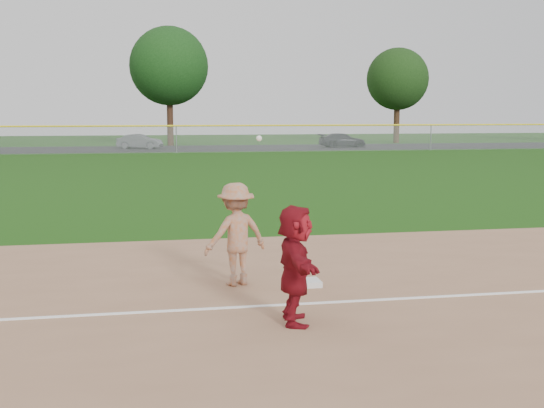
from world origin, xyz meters
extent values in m
plane|color=#19450D|center=(0.00, 0.00, 0.00)|extent=(160.00, 160.00, 0.00)
cube|color=white|center=(0.00, -0.80, 0.03)|extent=(60.00, 0.10, 0.01)
cube|color=black|center=(0.00, 46.00, 0.01)|extent=(120.00, 10.00, 0.01)
cube|color=silver|center=(0.40, 0.31, 0.07)|extent=(0.44, 0.44, 0.10)
imported|color=maroon|center=(-0.26, -1.71, 0.87)|extent=(0.69, 1.63, 1.70)
imported|color=#55575C|center=(-2.70, 46.23, 0.61)|extent=(3.85, 2.27, 1.20)
imported|color=black|center=(14.39, 45.58, 0.60)|extent=(4.18, 1.89, 1.19)
imported|color=gray|center=(-0.80, 0.61, 0.91)|extent=(1.31, 1.01, 1.78)
sphere|color=white|center=(-0.46, 0.17, 2.58)|extent=(0.09, 0.09, 0.09)
plane|color=#999EA0|center=(0.00, 40.00, 1.00)|extent=(110.00, 0.00, 110.00)
cylinder|color=yellow|center=(0.00, 40.00, 2.00)|extent=(110.00, 0.12, 0.12)
cylinder|color=gray|center=(0.00, 40.00, 1.00)|extent=(0.08, 0.08, 2.00)
cylinder|color=gray|center=(20.00, 40.00, 1.00)|extent=(0.08, 0.08, 2.00)
cylinder|color=#321D12|center=(0.00, 51.50, 2.05)|extent=(0.56, 0.56, 4.10)
sphere|color=#10330F|center=(0.00, 51.50, 7.08)|extent=(7.00, 7.00, 7.00)
cylinder|color=#352113|center=(22.00, 52.80, 1.82)|extent=(0.56, 0.56, 3.64)
sphere|color=black|center=(22.00, 52.80, 6.19)|extent=(6.00, 6.00, 6.00)
camera|label=1|loc=(-2.32, -10.90, 3.01)|focal=45.00mm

